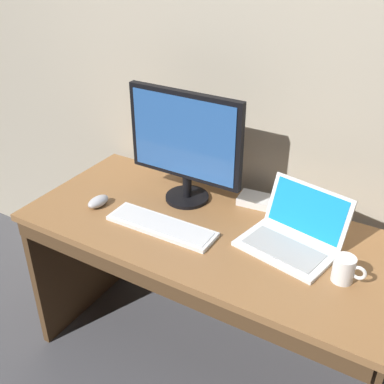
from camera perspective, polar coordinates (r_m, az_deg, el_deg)
The scene contains 8 objects.
ground_plane at distance 2.40m, azimuth 1.62°, elevation -19.54°, with size 14.00×14.00×0.00m, color #4C4C51.
desk at distance 1.99m, azimuth 1.69°, elevation -9.32°, with size 1.50×0.68×0.77m.
laptop_white at distance 1.80m, azimuth 12.17°, elevation -5.08°, with size 0.38×0.34×0.21m.
external_monitor at distance 1.92m, azimuth -0.86°, elevation 6.04°, with size 0.51×0.19×0.49m.
wired_keyboard at distance 1.87m, azimuth -3.72°, elevation -4.12°, with size 0.45×0.14×0.02m.
computer_mouse at distance 2.04m, azimuth -11.28°, elevation -1.13°, with size 0.06×0.11×0.04m, color #B7B7BC.
external_drive_box at distance 2.04m, azimuth 7.71°, elevation -0.97°, with size 0.14×0.10×0.03m, color silver.
coffee_mug at distance 1.67m, azimuth 17.98°, elevation -8.90°, with size 0.11×0.07×0.09m.
Camera 1 is at (0.74, -1.36, 1.83)m, focal length 44.06 mm.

